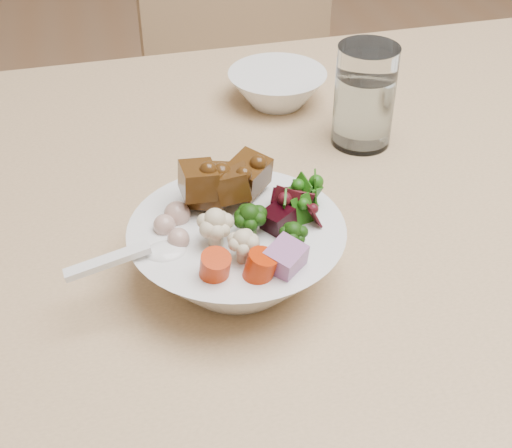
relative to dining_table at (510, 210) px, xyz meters
name	(u,v)px	position (x,y,z in m)	size (l,w,h in m)	color
dining_table	(510,210)	(0.00, 0.00, 0.00)	(1.49, 0.84, 0.69)	tan
chair_far	(257,90)	(-0.17, 0.65, -0.13)	(0.45, 0.45, 0.88)	tan
food_bowl	(238,248)	(-0.38, -0.12, 0.11)	(0.20, 0.20, 0.11)	white
soup_spoon	(151,255)	(-0.46, -0.14, 0.13)	(0.11, 0.04, 0.02)	white
water_glass	(364,100)	(-0.17, 0.09, 0.13)	(0.07, 0.07, 0.13)	silver
side_bowl	(277,88)	(-0.25, 0.22, 0.09)	(0.13, 0.13, 0.04)	white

